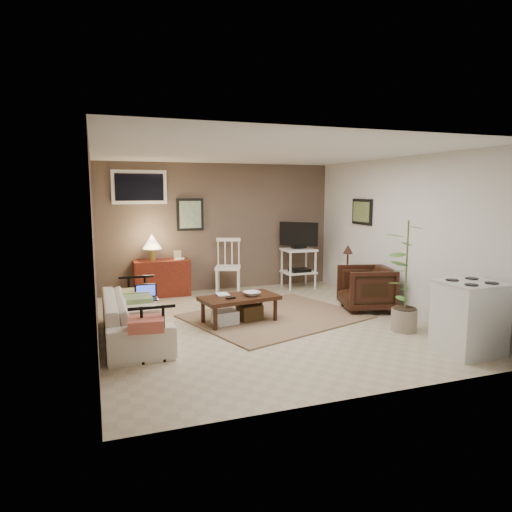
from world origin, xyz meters
name	(u,v)px	position (x,y,z in m)	size (l,w,h in m)	color
floor	(265,324)	(0.00, 0.00, 0.00)	(5.00, 5.00, 0.00)	#C1B293
art_back	(190,215)	(-0.55, 2.48, 1.45)	(0.50, 0.03, 0.60)	black
art_right	(362,212)	(2.23, 1.05, 1.52)	(0.03, 0.60, 0.45)	black
window	(139,187)	(-1.45, 2.48, 1.95)	(0.96, 0.03, 0.60)	white
rug	(275,316)	(0.27, 0.27, 0.01)	(2.40, 1.92, 0.02)	#947356
coffee_table	(239,307)	(-0.34, 0.15, 0.23)	(1.18, 0.75, 0.42)	#38170F
sofa	(135,310)	(-1.80, -0.07, 0.38)	(1.93, 0.56, 0.75)	beige
sofa_pillows	(140,307)	(-1.75, -0.29, 0.46)	(0.37, 1.83, 0.13)	beige
sofa_end_rails	(144,313)	(-1.69, -0.07, 0.32)	(0.52, 1.93, 0.65)	black
laptop	(146,295)	(-1.61, 0.27, 0.49)	(0.30, 0.22, 0.20)	black
red_console	(161,274)	(-1.14, 2.28, 0.39)	(0.98, 0.43, 1.13)	maroon
spindle_chair	(228,268)	(0.07, 2.11, 0.47)	(0.58, 0.58, 1.01)	white
tv_stand	(299,253)	(1.50, 2.09, 0.68)	(0.61, 0.56, 1.29)	white
side_table	(347,265)	(1.95, 1.03, 0.59)	(0.35, 0.35, 0.95)	white
armchair	(366,286)	(1.78, 0.17, 0.39)	(0.75, 0.70, 0.77)	black
potted_plant	(406,272)	(1.66, -0.95, 0.81)	(0.38, 0.38, 1.52)	gray
stove	(469,317)	(1.82, -1.90, 0.43)	(0.66, 0.61, 0.86)	silver
bowl	(252,288)	(-0.15, 0.13, 0.51)	(0.23, 0.06, 0.23)	#38170F
book_table	(217,288)	(-0.62, 0.31, 0.51)	(0.17, 0.02, 0.23)	#38170F
book_console	(175,254)	(-0.88, 2.26, 0.76)	(0.16, 0.02, 0.22)	#38170F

